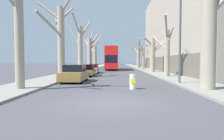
{
  "coord_description": "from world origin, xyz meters",
  "views": [
    {
      "loc": [
        0.23,
        -8.35,
        1.74
      ],
      "look_at": [
        -0.7,
        26.42,
        0.2
      ],
      "focal_mm": 32.0,
      "sensor_mm": 36.0,
      "label": 1
    }
  ],
  "objects_px": {
    "street_tree_left_1": "(60,37)",
    "traffic_bollard": "(133,82)",
    "street_tree_left_3": "(90,52)",
    "street_tree_right_0": "(211,34)",
    "street_tree_left_4": "(95,55)",
    "parked_car_1": "(87,71)",
    "parked_car_2": "(92,69)",
    "street_tree_left_0": "(19,25)",
    "street_tree_right_2": "(153,53)",
    "street_tree_right_3": "(143,57)",
    "double_decker_bus": "(112,57)",
    "street_tree_right_4": "(138,56)",
    "street_tree_right_1": "(167,51)",
    "lamp_post": "(179,21)",
    "parked_car_0": "(75,74)",
    "street_tree_left_2": "(80,46)"
  },
  "relations": [
    {
      "from": "street_tree_left_1",
      "to": "traffic_bollard",
      "type": "xyz_separation_m",
      "value": [
        6.91,
        -8.48,
        -3.83
      ]
    },
    {
      "from": "street_tree_left_3",
      "to": "street_tree_right_0",
      "type": "xyz_separation_m",
      "value": [
        10.95,
        -28.93,
        -0.36
      ]
    },
    {
      "from": "street_tree_left_4",
      "to": "street_tree_right_0",
      "type": "height_order",
      "value": "street_tree_left_4"
    },
    {
      "from": "parked_car_1",
      "to": "parked_car_2",
      "type": "bearing_deg",
      "value": 90.0
    },
    {
      "from": "street_tree_left_3",
      "to": "parked_car_2",
      "type": "distance_m",
      "value": 12.55
    },
    {
      "from": "traffic_bollard",
      "to": "street_tree_left_0",
      "type": "bearing_deg",
      "value": -173.9
    },
    {
      "from": "street_tree_left_0",
      "to": "street_tree_left_1",
      "type": "relative_size",
      "value": 0.85
    },
    {
      "from": "traffic_bollard",
      "to": "street_tree_left_4",
      "type": "bearing_deg",
      "value": 99.8
    },
    {
      "from": "street_tree_left_0",
      "to": "street_tree_left_3",
      "type": "xyz_separation_m",
      "value": [
        0.2,
        28.94,
        -0.18
      ]
    },
    {
      "from": "street_tree_right_2",
      "to": "street_tree_right_3",
      "type": "distance_m",
      "value": 9.87
    },
    {
      "from": "double_decker_bus",
      "to": "parked_car_1",
      "type": "distance_m",
      "value": 17.47
    },
    {
      "from": "street_tree_left_1",
      "to": "parked_car_2",
      "type": "distance_m",
      "value": 8.86
    },
    {
      "from": "street_tree_right_2",
      "to": "traffic_bollard",
      "type": "xyz_separation_m",
      "value": [
        -4.51,
        -18.27,
        -2.47
      ]
    },
    {
      "from": "street_tree_right_3",
      "to": "double_decker_bus",
      "type": "bearing_deg",
      "value": -179.85
    },
    {
      "from": "street_tree_left_4",
      "to": "street_tree_right_0",
      "type": "distance_m",
      "value": 40.66
    },
    {
      "from": "street_tree_right_4",
      "to": "parked_car_2",
      "type": "relative_size",
      "value": 1.71
    },
    {
      "from": "street_tree_left_3",
      "to": "parked_car_2",
      "type": "height_order",
      "value": "street_tree_left_3"
    },
    {
      "from": "street_tree_right_1",
      "to": "traffic_bollard",
      "type": "height_order",
      "value": "street_tree_right_1"
    },
    {
      "from": "street_tree_left_1",
      "to": "parked_car_2",
      "type": "relative_size",
      "value": 2.19
    },
    {
      "from": "parked_car_1",
      "to": "traffic_bollard",
      "type": "relative_size",
      "value": 4.54
    },
    {
      "from": "street_tree_left_4",
      "to": "lamp_post",
      "type": "xyz_separation_m",
      "value": [
        10.26,
        -35.71,
        1.41
      ]
    },
    {
      "from": "street_tree_left_1",
      "to": "parked_car_0",
      "type": "bearing_deg",
      "value": -60.33
    },
    {
      "from": "street_tree_left_3",
      "to": "parked_car_0",
      "type": "bearing_deg",
      "value": -85.26
    },
    {
      "from": "street_tree_right_0",
      "to": "parked_car_2",
      "type": "relative_size",
      "value": 1.6
    },
    {
      "from": "street_tree_left_1",
      "to": "street_tree_right_3",
      "type": "bearing_deg",
      "value": 60.31
    },
    {
      "from": "double_decker_bus",
      "to": "parked_car_0",
      "type": "xyz_separation_m",
      "value": [
        -2.53,
        -23.75,
        -1.85
      ]
    },
    {
      "from": "street_tree_right_1",
      "to": "street_tree_right_0",
      "type": "bearing_deg",
      "value": -89.72
    },
    {
      "from": "street_tree_right_2",
      "to": "street_tree_right_0",
      "type": "bearing_deg",
      "value": -90.34
    },
    {
      "from": "parked_car_0",
      "to": "lamp_post",
      "type": "bearing_deg",
      "value": -11.4
    },
    {
      "from": "street_tree_right_3",
      "to": "street_tree_right_1",
      "type": "bearing_deg",
      "value": -89.81
    },
    {
      "from": "double_decker_bus",
      "to": "street_tree_left_3",
      "type": "bearing_deg",
      "value": 178.68
    },
    {
      "from": "street_tree_left_1",
      "to": "street_tree_left_4",
      "type": "relative_size",
      "value": 1.08
    },
    {
      "from": "parked_car_0",
      "to": "lamp_post",
      "type": "relative_size",
      "value": 0.5
    },
    {
      "from": "lamp_post",
      "to": "street_tree_right_3",
      "type": "bearing_deg",
      "value": 88.5
    },
    {
      "from": "parked_car_0",
      "to": "lamp_post",
      "type": "xyz_separation_m",
      "value": [
        8.19,
        -1.65,
        4.02
      ]
    },
    {
      "from": "street_tree_left_1",
      "to": "street_tree_right_3",
      "type": "relative_size",
      "value": 1.64
    },
    {
      "from": "street_tree_right_0",
      "to": "street_tree_right_4",
      "type": "bearing_deg",
      "value": 90.24
    },
    {
      "from": "parked_car_1",
      "to": "traffic_bollard",
      "type": "bearing_deg",
      "value": -67.32
    },
    {
      "from": "street_tree_left_1",
      "to": "street_tree_left_2",
      "type": "relative_size",
      "value": 1.05
    },
    {
      "from": "traffic_bollard",
      "to": "parked_car_2",
      "type": "bearing_deg",
      "value": 105.76
    },
    {
      "from": "street_tree_left_2",
      "to": "street_tree_right_0",
      "type": "relative_size",
      "value": 1.31
    },
    {
      "from": "street_tree_right_1",
      "to": "parked_car_2",
      "type": "distance_m",
      "value": 11.47
    },
    {
      "from": "parked_car_1",
      "to": "street_tree_left_2",
      "type": "bearing_deg",
      "value": 106.57
    },
    {
      "from": "traffic_bollard",
      "to": "street_tree_right_3",
      "type": "bearing_deg",
      "value": 81.33
    },
    {
      "from": "double_decker_bus",
      "to": "parked_car_2",
      "type": "height_order",
      "value": "double_decker_bus"
    },
    {
      "from": "street_tree_right_1",
      "to": "double_decker_bus",
      "type": "distance_m",
      "value": 19.83
    },
    {
      "from": "street_tree_left_4",
      "to": "street_tree_right_4",
      "type": "xyz_separation_m",
      "value": [
        10.88,
        -1.25,
        -0.34
      ]
    },
    {
      "from": "street_tree_left_2",
      "to": "street_tree_left_3",
      "type": "distance_m",
      "value": 10.39
    },
    {
      "from": "street_tree_left_4",
      "to": "street_tree_left_2",
      "type": "bearing_deg",
      "value": -89.97
    },
    {
      "from": "street_tree_left_1",
      "to": "street_tree_right_2",
      "type": "xyz_separation_m",
      "value": [
        11.43,
        9.79,
        -1.36
      ]
    }
  ]
}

